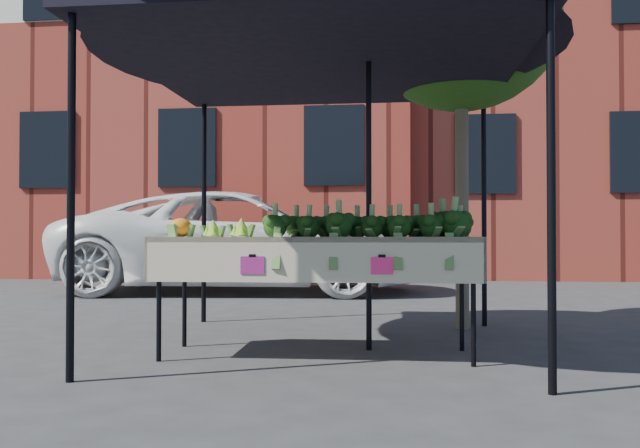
{
  "coord_description": "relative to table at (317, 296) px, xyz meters",
  "views": [
    {
      "loc": [
        0.7,
        -5.11,
        0.91
      ],
      "look_at": [
        0.11,
        0.09,
        1.0
      ],
      "focal_mm": 37.33,
      "sensor_mm": 36.0,
      "label": 1
    }
  ],
  "objects": [
    {
      "name": "building_left",
      "position": [
        -5.11,
        12.11,
        4.05
      ],
      "size": [
        12.0,
        8.0,
        9.0
      ],
      "primitive_type": "cube",
      "color": "maroon",
      "rests_on": "ground"
    },
    {
      "name": "romanesco_cluster",
      "position": [
        -0.67,
        -0.01,
        0.55
      ],
      "size": [
        0.42,
        0.46,
        0.19
      ],
      "primitive_type": "ellipsoid",
      "color": "#7DAF35",
      "rests_on": "table"
    },
    {
      "name": "canopy",
      "position": [
        0.03,
        0.38,
        0.92
      ],
      "size": [
        3.16,
        3.16,
        2.74
      ],
      "primitive_type": null,
      "color": "black",
      "rests_on": "ground"
    },
    {
      "name": "cauliflower_pair",
      "position": [
        -1.05,
        -0.05,
        0.54
      ],
      "size": [
        0.19,
        0.19,
        0.17
      ],
      "primitive_type": "ellipsoid",
      "color": "orange",
      "rests_on": "table"
    },
    {
      "name": "table",
      "position": [
        0.0,
        0.0,
        0.0
      ],
      "size": [
        2.42,
        0.86,
        0.9
      ],
      "color": "#C2B49C",
      "rests_on": "ground"
    },
    {
      "name": "street_tree",
      "position": [
        1.24,
        1.59,
        1.43
      ],
      "size": [
        1.91,
        1.91,
        3.76
      ],
      "primitive_type": null,
      "color": "#1E4C14",
      "rests_on": "ground"
    },
    {
      "name": "ground",
      "position": [
        -0.11,
        0.11,
        -0.45
      ],
      "size": [
        90.0,
        90.0,
        0.0
      ],
      "primitive_type": "plane",
      "color": "#29292C"
    },
    {
      "name": "vehicle",
      "position": [
        -1.86,
        5.59,
        2.46
      ],
      "size": [
        1.79,
        2.78,
        5.81
      ],
      "primitive_type": "imported",
      "rotation": [
        0.0,
        0.0,
        1.64
      ],
      "color": "white",
      "rests_on": "ground"
    },
    {
      "name": "broccoli_heap",
      "position": [
        0.39,
        0.03,
        0.57
      ],
      "size": [
        1.59,
        0.56,
        0.25
      ],
      "primitive_type": "ellipsoid",
      "color": "#12350D",
      "rests_on": "table"
    }
  ]
}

